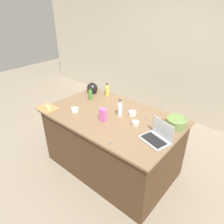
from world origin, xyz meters
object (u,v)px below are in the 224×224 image
bottle_vinegar (120,110)px  ramekin_wide (75,110)px  bottle_oil (107,91)px  butter_stick_left (48,107)px  mixing_bowl_large (176,122)px  bottle_olive (90,95)px  cutting_board (47,108)px  laptop (157,136)px  ramekin_medium (132,113)px  candy_bag (103,115)px  kettle (92,88)px  ramekin_small (135,123)px

bottle_vinegar → ramekin_wide: size_ratio=2.31×
bottle_oil → ramekin_wide: bottle_oil is taller
bottle_vinegar → butter_stick_left: size_ratio=2.13×
mixing_bowl_large → bottle_olive: (-1.35, -0.15, 0.02)m
cutting_board → laptop: bearing=13.3°
ramekin_medium → candy_bag: size_ratio=0.60×
bottle_oil → butter_stick_left: (-0.32, -0.91, -0.05)m
bottle_oil → ramekin_wide: size_ratio=2.04×
bottle_oil → candy_bag: size_ratio=1.22×
mixing_bowl_large → kettle: bearing=177.7°
bottle_oil → butter_stick_left: bottle_oil is taller
bottle_olive → ramekin_wide: 0.43m
ramekin_small → bottle_vinegar: bearing=169.9°
kettle → ramekin_wide: kettle is taller
cutting_board → ramekin_small: size_ratio=3.17×
laptop → ramekin_small: bearing=164.3°
bottle_vinegar → butter_stick_left: bearing=-149.6°
bottle_vinegar → ramekin_small: bearing=-10.1°
bottle_olive → cutting_board: (-0.25, -0.62, -0.07)m
bottle_oil → ramekin_wide: (0.01, -0.69, -0.06)m
bottle_olive → candy_bag: bearing=-30.5°
bottle_oil → laptop: bearing=-23.9°
cutting_board → candy_bag: bearing=19.3°
bottle_olive → cutting_board: size_ratio=0.66×
ramekin_small → ramekin_medium: (-0.17, 0.18, 0.00)m
bottle_vinegar → ramekin_medium: bearing=48.1°
butter_stick_left → ramekin_wide: size_ratio=1.08×
bottle_oil → kettle: bearing=-163.5°
laptop → bottle_vinegar: size_ratio=1.53×
kettle → candy_bag: bearing=-36.3°
ramekin_medium → laptop: bearing=-28.0°
ramekin_medium → ramekin_wide: bearing=-146.8°
bottle_vinegar → bottle_oil: size_ratio=1.13×
bottle_vinegar → kettle: size_ratio=1.10×
bottle_olive → cutting_board: bearing=-111.8°
bottle_olive → cutting_board: bottle_olive is taller
bottle_vinegar → ramekin_wide: 0.64m
ramekin_wide → candy_bag: (0.46, 0.07, 0.06)m
bottle_vinegar → kettle: bottle_vinegar is taller
ramekin_wide → cutting_board: bearing=-149.1°
bottle_olive → ramekin_medium: size_ratio=1.99×
kettle → mixing_bowl_large: bearing=-2.3°
cutting_board → bottle_oil: bearing=69.4°
mixing_bowl_large → ramekin_medium: 0.59m
bottle_olive → candy_bag: bottle_olive is taller
ramekin_small → ramekin_medium: size_ratio=0.94×
mixing_bowl_large → bottle_vinegar: (-0.69, -0.25, 0.04)m
mixing_bowl_large → butter_stick_left: size_ratio=2.28×
bottle_oil → kettle: size_ratio=0.97×
kettle → laptop: bearing=-17.3°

